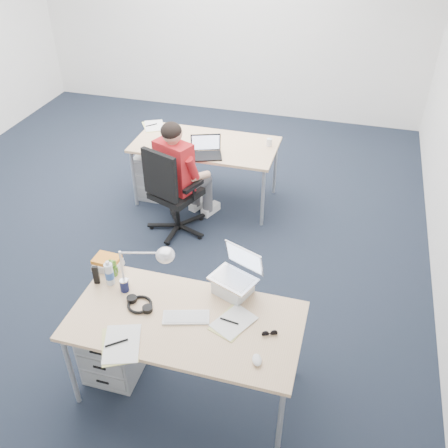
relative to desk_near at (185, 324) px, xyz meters
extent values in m
plane|color=black|center=(-1.14, 1.73, -0.68)|extent=(7.00, 7.00, 0.00)
cube|color=white|center=(-1.14, 5.23, 0.72)|extent=(6.00, 0.02, 2.80)
cube|color=tan|center=(0.00, 0.00, 0.03)|extent=(1.60, 0.80, 0.03)
cylinder|color=#B7BABC|center=(-0.75, -0.35, -0.33)|extent=(0.04, 0.04, 0.70)
cylinder|color=#B7BABC|center=(0.75, -0.35, -0.33)|extent=(0.04, 0.04, 0.70)
cylinder|color=#B7BABC|center=(-0.75, 0.35, -0.33)|extent=(0.04, 0.04, 0.70)
cylinder|color=#B7BABC|center=(0.75, 0.35, -0.33)|extent=(0.04, 0.04, 0.70)
cube|color=tan|center=(-0.66, 2.57, 0.03)|extent=(1.60, 0.80, 0.03)
cylinder|color=#B7BABC|center=(-1.41, 2.22, -0.33)|extent=(0.04, 0.04, 0.70)
cylinder|color=#B7BABC|center=(0.09, 2.22, -0.33)|extent=(0.04, 0.04, 0.70)
cylinder|color=#B7BABC|center=(-1.41, 2.92, -0.33)|extent=(0.04, 0.04, 0.70)
cylinder|color=#B7BABC|center=(0.09, 2.92, -0.33)|extent=(0.04, 0.04, 0.70)
cylinder|color=black|center=(-0.78, 1.91, -0.43)|extent=(0.04, 0.04, 0.40)
cube|color=black|center=(-0.78, 1.91, -0.23)|extent=(0.56, 0.56, 0.07)
cube|color=black|center=(-0.86, 1.70, 0.09)|extent=(0.41, 0.19, 0.50)
cube|color=red|center=(-0.79, 1.92, 0.09)|extent=(0.44, 0.34, 0.53)
sphere|color=tan|center=(-0.79, 1.92, 0.46)|extent=(0.21, 0.21, 0.21)
cube|color=#ABAFB1|center=(-0.60, 0.04, -0.41)|extent=(0.40, 0.50, 0.55)
cube|color=#ABAFB1|center=(-1.26, 2.56, -0.41)|extent=(0.40, 0.50, 0.55)
cube|color=white|center=(0.00, 0.01, 0.05)|extent=(0.34, 0.22, 0.02)
ellipsoid|color=white|center=(0.55, -0.22, 0.06)|extent=(0.09, 0.11, 0.03)
cylinder|color=#151A43|center=(-0.52, 0.15, 0.10)|extent=(0.07, 0.07, 0.10)
cylinder|color=silver|center=(-0.65, 0.20, 0.15)|extent=(0.07, 0.07, 0.21)
cube|color=silver|center=(-0.75, 0.35, 0.09)|extent=(0.25, 0.23, 0.09)
cube|color=black|center=(-0.75, 0.17, 0.12)|extent=(0.05, 0.04, 0.16)
cube|color=#DCDB7F|center=(-0.33, -0.33, 0.05)|extent=(0.33, 0.39, 0.01)
cube|color=#DCDB7F|center=(0.32, 0.05, 0.05)|extent=(0.31, 0.35, 0.01)
cylinder|color=white|center=(0.03, 2.71, 0.09)|extent=(0.07, 0.07, 0.09)
cube|color=white|center=(-1.40, 2.83, 0.05)|extent=(0.34, 0.37, 0.01)
camera|label=1|loc=(0.90, -2.22, 2.57)|focal=40.00mm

